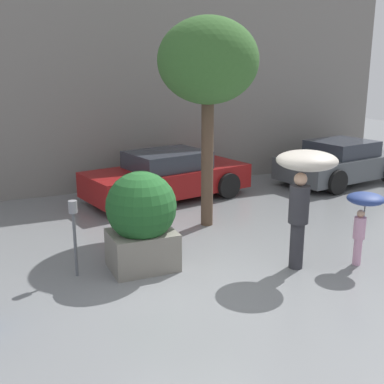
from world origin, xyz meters
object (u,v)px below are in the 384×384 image
object	(u,v)px
planter_box	(142,219)
person_adult	(305,176)
person_child	(364,208)
parked_car_far	(341,163)
parked_car_near	(167,176)
parking_meter	(74,222)
street_tree	(208,63)

from	to	relation	value
planter_box	person_adult	world-z (taller)	person_adult
person_child	parked_car_far	world-z (taller)	person_child
parked_car_near	parked_car_far	bearing A→B (deg)	-105.51
person_child	parking_meter	distance (m)	4.81
planter_box	person_child	bearing A→B (deg)	-20.87
person_adult	person_child	bearing A→B (deg)	-38.35
street_tree	parking_meter	world-z (taller)	street_tree
parked_car_near	parking_meter	xyz separation A→B (m)	(-3.03, -3.82, 0.33)
parking_meter	person_child	bearing A→B (deg)	-17.78
person_child	parked_car_far	bearing A→B (deg)	44.12
planter_box	person_child	xyz separation A→B (m)	(3.49, -1.33, 0.13)
parking_meter	planter_box	bearing A→B (deg)	-7.12
person_adult	parked_car_near	size ratio (longest dim) A/B	0.45
parked_car_far	parking_meter	distance (m)	9.01
parking_meter	person_adult	bearing A→B (deg)	-17.51
planter_box	parked_car_far	world-z (taller)	planter_box
planter_box	parked_car_far	xyz separation A→B (m)	(7.22, 3.61, -0.29)
planter_box	parking_meter	world-z (taller)	planter_box
person_adult	parked_car_near	world-z (taller)	person_adult
person_child	street_tree	bearing A→B (deg)	108.09
planter_box	person_adult	distance (m)	2.77
person_child	parking_meter	size ratio (longest dim) A/B	0.99
parked_car_far	parking_meter	xyz separation A→B (m)	(-8.30, -3.47, 0.33)
person_adult	parked_car_far	size ratio (longest dim) A/B	0.50
parked_car_near	parked_car_far	xyz separation A→B (m)	(5.27, -0.35, -0.00)
parking_meter	parked_car_near	bearing A→B (deg)	51.57
person_child	parked_car_near	xyz separation A→B (m)	(-1.55, 5.29, -0.42)
parked_car_far	person_adult	bearing A→B (deg)	124.36
person_adult	parking_meter	distance (m)	3.80
person_adult	parked_car_near	xyz separation A→B (m)	(-0.54, 4.95, -0.99)
parked_car_far	parked_car_near	bearing A→B (deg)	76.39
parked_car_far	planter_box	bearing A→B (deg)	106.72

